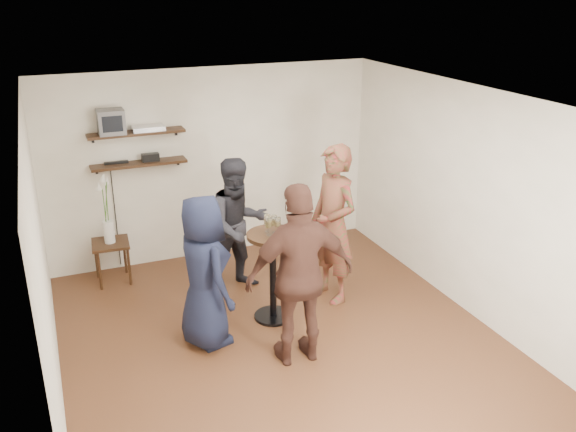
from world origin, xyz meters
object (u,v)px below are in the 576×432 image
Objects in this scene: drinks_table at (273,265)px; person_navy at (204,272)px; person_plaid at (333,224)px; person_brown at (300,276)px; side_table at (111,249)px; person_dark at (239,225)px; crt_monitor at (111,122)px; dvd_deck at (148,128)px; radio at (150,157)px.

drinks_table is 0.63× the size of person_navy.
person_plaid is 1.36m from person_brown.
side_table is 1.70m from person_dark.
person_brown is at bearing -92.70° from drinks_table.
crt_monitor is 0.31× the size of drinks_table.
crt_monitor reaches higher than dvd_deck.
dvd_deck is 0.24× the size of person_navy.
crt_monitor reaches higher than person_plaid.
crt_monitor is 0.19× the size of person_navy.
radio is at bearing 0.00° from crt_monitor.
crt_monitor is 1.45× the size of radio.
person_brown is (-0.87, -1.04, -0.01)m from person_plaid.
person_plaid reaches higher than drinks_table.
side_table is at bearing -157.79° from radio.
dvd_deck is 1.70m from person_dark.
person_navy is at bearing -87.13° from dvd_deck.
drinks_table is at bearing -90.00° from person_navy.
person_plaid is at bearing -42.65° from person_dark.
side_table is (-0.19, -0.26, -1.56)m from crt_monitor.
dvd_deck is 2.44m from drinks_table.
person_plaid reaches higher than person_navy.
radio is (-0.00, 0.00, -0.38)m from dvd_deck.
radio is at bearing 116.38° from drinks_table.
side_table is 0.33× the size of person_navy.
person_dark is at bearing -47.48° from person_navy.
person_dark is at bearing -39.71° from crt_monitor.
radio is at bearing 180.00° from dvd_deck.
crt_monitor is 0.67m from radio.
person_plaid is (0.83, 0.19, 0.28)m from drinks_table.
dvd_deck is 0.21× the size of person_plaid.
radio is at bearing -69.17° from person_brown.
side_table is at bearing 9.17° from person_navy.
dvd_deck is at bearing 116.33° from drinks_table.
dvd_deck is 1.82× the size of radio.
person_dark is at bearing -51.90° from radio.
drinks_table is at bearing -90.00° from person_brown.
crt_monitor is at bearing 53.36° from side_table.
person_dark is 1.26m from person_navy.
person_plaid is 1.16× the size of person_navy.
person_navy is at bearing -67.96° from side_table.
person_plaid is 1.13× the size of person_dark.
crt_monitor is 3.24m from person_brown.
radio is 2.28m from drinks_table.
crt_monitor is 2.70m from drinks_table.
radio is 2.95m from person_brown.
person_navy is (0.10, -2.09, -1.07)m from dvd_deck.
person_navy is 0.88× the size of person_brown.
person_dark is (0.82, -1.05, -0.67)m from radio.
person_navy is at bearing -87.06° from radio.
drinks_table is 0.90m from person_brown.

